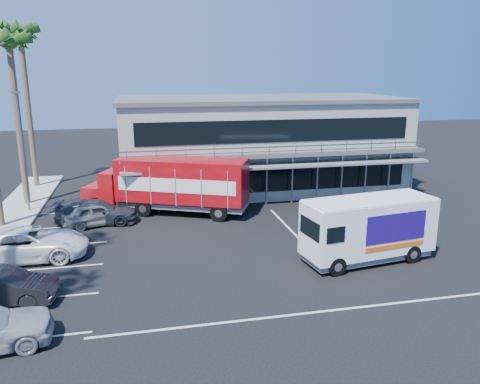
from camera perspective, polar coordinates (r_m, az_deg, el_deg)
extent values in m
plane|color=black|center=(24.59, 4.48, -7.74)|extent=(120.00, 120.00, 0.00)
cube|color=#9FA496|center=(38.46, 2.43, 5.83)|extent=(22.00, 10.00, 7.00)
cube|color=#515454|center=(38.08, 2.49, 11.26)|extent=(22.40, 10.40, 0.30)
cube|color=#515454|center=(33.13, 4.90, 4.56)|extent=(22.00, 1.20, 0.25)
cube|color=gray|center=(32.53, 5.21, 5.26)|extent=(22.00, 0.08, 0.90)
cube|color=slate|center=(32.98, 5.03, 3.27)|extent=(22.00, 1.80, 0.15)
cube|color=black|center=(34.07, 4.55, 1.41)|extent=(20.00, 0.06, 1.60)
cube|color=black|center=(33.44, 4.67, 7.43)|extent=(20.00, 0.06, 1.60)
cylinder|color=brown|center=(35.86, -25.35, 7.05)|extent=(0.44, 0.44, 11.00)
sphere|color=#154112|center=(35.71, -26.37, 16.13)|extent=(1.10, 1.10, 1.10)
cylinder|color=brown|center=(41.25, -24.33, 8.66)|extent=(0.44, 0.44, 12.00)
sphere|color=#154112|center=(41.22, -25.26, 17.23)|extent=(1.10, 1.10, 1.10)
cylinder|color=gray|center=(34.02, -24.97, 4.20)|extent=(0.14, 0.14, 8.00)
cube|color=gray|center=(33.63, -25.70, 10.90)|extent=(0.50, 0.25, 0.18)
cube|color=#9F0C0F|center=(33.88, -16.76, -0.18)|extent=(2.34, 2.80, 1.28)
cube|color=#9F0C0F|center=(33.20, -15.05, 0.69)|extent=(2.06, 2.87, 2.24)
cube|color=black|center=(33.06, -15.12, 1.77)|extent=(0.98, 2.09, 0.75)
cube|color=#B30B18|center=(31.16, -7.05, 1.51)|extent=(8.87, 5.92, 2.77)
cube|color=slate|center=(31.57, -6.95, -1.41)|extent=(8.71, 5.56, 0.32)
cube|color=white|center=(29.96, -7.86, 0.74)|extent=(7.17, 3.24, 0.91)
cube|color=white|center=(32.43, -6.28, 1.85)|extent=(7.17, 3.24, 0.91)
cylinder|color=black|center=(32.87, -17.16, -1.58)|extent=(1.13, 0.71, 1.11)
cylinder|color=black|center=(34.86, -15.33, -0.54)|extent=(1.13, 0.71, 1.11)
cylinder|color=black|center=(31.39, -11.69, -1.97)|extent=(1.13, 0.71, 1.11)
cylinder|color=black|center=(33.47, -10.11, -0.86)|extent=(1.13, 0.71, 1.11)
cylinder|color=black|center=(29.77, -2.60, -2.58)|extent=(1.13, 0.71, 1.11)
cylinder|color=black|center=(31.95, -1.56, -1.38)|extent=(1.13, 0.71, 1.11)
cube|color=white|center=(24.13, 15.39, -4.01)|extent=(6.89, 3.21, 2.65)
cube|color=slate|center=(24.62, 15.16, -7.26)|extent=(6.59, 2.95, 0.33)
cube|color=black|center=(22.32, 8.54, -4.38)|extent=(0.33, 1.85, 0.90)
cube|color=white|center=(23.74, 15.61, -0.91)|extent=(6.75, 3.15, 0.08)
cube|color=navy|center=(23.66, 18.54, -4.14)|extent=(3.38, 0.53, 1.42)
cube|color=navy|center=(25.38, 15.29, -2.64)|extent=(3.38, 0.53, 1.42)
cube|color=#F2590C|center=(23.96, 18.36, -6.29)|extent=(3.38, 0.52, 0.24)
cylinder|color=black|center=(22.57, 11.72, -8.87)|extent=(0.94, 0.41, 0.91)
cylinder|color=black|center=(24.14, 9.17, -7.16)|extent=(0.94, 0.41, 0.91)
cylinder|color=black|center=(25.05, 20.24, -7.10)|extent=(0.94, 0.41, 0.91)
cylinder|color=black|center=(26.48, 17.42, -5.69)|extent=(0.94, 0.41, 0.91)
imported|color=black|center=(21.86, -27.02, -10.26)|extent=(4.56, 2.18, 1.44)
imported|color=white|center=(26.13, -24.53, -5.76)|extent=(5.98, 2.78, 1.66)
imported|color=#282E36|center=(30.71, -17.06, -2.34)|extent=(5.24, 2.63, 1.46)
imported|color=slate|center=(30.33, -17.11, -2.58)|extent=(4.53, 2.93, 1.43)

